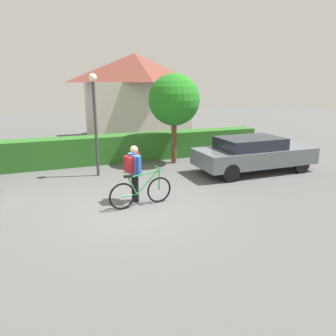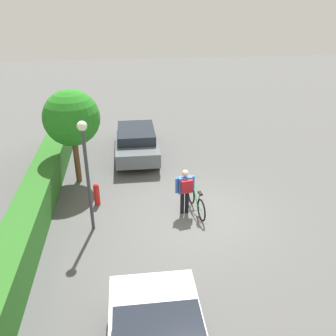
% 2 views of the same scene
% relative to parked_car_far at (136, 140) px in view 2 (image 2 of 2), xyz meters
% --- Properties ---
extents(ground_plane, '(60.00, 60.00, 0.00)m').
position_rel_parked_car_far_xyz_m(ground_plane, '(-5.13, -1.83, -0.70)').
color(ground_plane, '#535353').
extents(hedge_row, '(14.56, 0.90, 1.12)m').
position_rel_parked_car_far_xyz_m(hedge_row, '(-5.13, 3.40, -0.15)').
color(hedge_row, '#2B6722').
rests_on(hedge_row, ground).
extents(parked_car_far, '(4.41, 1.79, 1.30)m').
position_rel_parked_car_far_xyz_m(parked_car_far, '(0.00, 0.00, 0.00)').
color(parked_car_far, slate).
rests_on(parked_car_far, ground).
extents(bicycle, '(1.80, 0.50, 1.00)m').
position_rel_parked_car_far_xyz_m(bicycle, '(-4.83, -1.78, -0.30)').
color(bicycle, black).
rests_on(bicycle, ground).
extents(person_rider, '(0.41, 0.64, 1.59)m').
position_rel_parked_car_far_xyz_m(person_rider, '(-4.93, -1.39, 0.25)').
color(person_rider, black).
rests_on(person_rider, ground).
extents(street_lamp, '(0.28, 0.28, 3.52)m').
position_rel_parked_car_far_xyz_m(street_lamp, '(-5.44, 1.57, 1.63)').
color(street_lamp, '#38383D').
rests_on(street_lamp, ground).
extents(tree_kerbside, '(2.03, 2.03, 3.58)m').
position_rel_parked_car_far_xyz_m(tree_kerbside, '(-2.21, 2.32, 1.84)').
color(tree_kerbside, brown).
rests_on(tree_kerbside, ground).
extents(fire_hydrant, '(0.20, 0.20, 0.81)m').
position_rel_parked_car_far_xyz_m(fire_hydrant, '(-4.03, 1.52, -0.29)').
color(fire_hydrant, red).
rests_on(fire_hydrant, ground).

